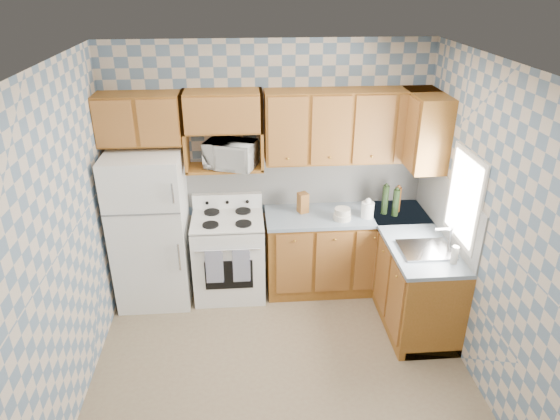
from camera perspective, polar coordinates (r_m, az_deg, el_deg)
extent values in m
plane|color=#796149|center=(4.80, 0.12, -17.62)|extent=(3.40, 3.40, 0.00)
cube|color=slate|center=(5.44, -1.24, 4.82)|extent=(3.40, 0.02, 2.70)
cube|color=slate|center=(4.45, 22.53, -2.30)|extent=(0.02, 3.20, 2.70)
cube|color=silver|center=(5.52, 2.94, 3.44)|extent=(2.60, 0.02, 0.56)
cube|color=silver|center=(5.16, 18.44, 0.37)|extent=(0.02, 1.60, 0.56)
cube|color=white|center=(5.42, -14.56, -2.09)|extent=(0.75, 0.70, 1.68)
cube|color=white|center=(5.54, -5.82, -5.28)|extent=(0.76, 0.65, 0.90)
cube|color=silver|center=(5.32, -6.04, -1.08)|extent=(0.76, 0.65, 0.02)
cube|color=white|center=(5.53, -6.04, 1.08)|extent=(0.76, 0.08, 0.17)
cube|color=navy|center=(5.21, -7.50, -6.44)|extent=(0.18, 0.02, 0.38)
cube|color=navy|center=(5.20, -4.42, -6.34)|extent=(0.18, 0.02, 0.38)
cube|color=brown|center=(5.67, 7.41, -4.69)|extent=(1.75, 0.60, 0.88)
cube|color=brown|center=(5.41, 14.47, -7.02)|extent=(0.60, 1.60, 0.88)
cube|color=gray|center=(5.45, 7.69, -0.54)|extent=(1.77, 0.63, 0.04)
cube|color=gray|center=(5.18, 14.97, -2.73)|extent=(0.63, 1.60, 0.04)
cube|color=brown|center=(5.24, 7.99, 9.50)|extent=(1.75, 0.33, 0.74)
cube|color=brown|center=(5.18, -15.80, 9.99)|extent=(0.82, 0.33, 0.50)
cube|color=brown|center=(5.27, 16.07, 8.83)|extent=(0.33, 0.70, 0.74)
cube|color=brown|center=(5.25, -6.28, 4.87)|extent=(0.80, 0.33, 0.03)
imported|color=white|center=(5.17, -5.66, 6.34)|extent=(0.59, 0.49, 0.28)
cube|color=#B7B7BC|center=(4.89, 16.33, -4.42)|extent=(0.48, 0.40, 0.03)
cube|color=silver|center=(4.76, 20.31, 1.28)|extent=(0.02, 0.66, 0.86)
cylinder|color=black|center=(5.44, 11.92, 1.16)|extent=(0.07, 0.07, 0.32)
cylinder|color=black|center=(5.42, 13.09, 0.82)|extent=(0.07, 0.07, 0.30)
cylinder|color=brown|center=(5.53, 13.28, 1.18)|extent=(0.07, 0.07, 0.28)
cube|color=brown|center=(5.38, 2.64, 0.84)|extent=(0.13, 0.13, 0.22)
cylinder|color=white|center=(5.35, 9.97, 0.02)|extent=(0.13, 0.13, 0.17)
cylinder|color=beige|center=(4.72, 19.34, -4.86)|extent=(0.06, 0.06, 0.17)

